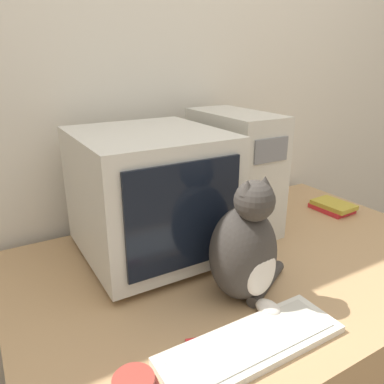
{
  "coord_description": "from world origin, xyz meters",
  "views": [
    {
      "loc": [
        -0.73,
        -0.38,
        1.38
      ],
      "look_at": [
        -0.2,
        0.51,
        1.01
      ],
      "focal_mm": 35.0,
      "sensor_mm": 36.0,
      "label": 1
    }
  ],
  "objects_px": {
    "crt_monitor": "(150,194)",
    "computer_tower": "(233,171)",
    "pen": "(213,337)",
    "book_stack": "(333,206)",
    "cat": "(246,250)",
    "keyboard": "(252,344)"
  },
  "relations": [
    {
      "from": "crt_monitor",
      "to": "computer_tower",
      "type": "relative_size",
      "value": 1.05
    },
    {
      "from": "computer_tower",
      "to": "keyboard",
      "type": "bearing_deg",
      "value": -122.15
    },
    {
      "from": "pen",
      "to": "crt_monitor",
      "type": "bearing_deg",
      "value": 83.68
    },
    {
      "from": "cat",
      "to": "book_stack",
      "type": "distance_m",
      "value": 0.81
    },
    {
      "from": "computer_tower",
      "to": "cat",
      "type": "distance_m",
      "value": 0.5
    },
    {
      "from": "computer_tower",
      "to": "book_stack",
      "type": "distance_m",
      "value": 0.53
    },
    {
      "from": "computer_tower",
      "to": "cat",
      "type": "bearing_deg",
      "value": -122.15
    },
    {
      "from": "cat",
      "to": "crt_monitor",
      "type": "bearing_deg",
      "value": 102.12
    },
    {
      "from": "keyboard",
      "to": "cat",
      "type": "distance_m",
      "value": 0.24
    },
    {
      "from": "book_stack",
      "to": "crt_monitor",
      "type": "bearing_deg",
      "value": 176.35
    },
    {
      "from": "computer_tower",
      "to": "cat",
      "type": "xyz_separation_m",
      "value": [
        -0.26,
        -0.42,
        -0.08
      ]
    },
    {
      "from": "crt_monitor",
      "to": "computer_tower",
      "type": "bearing_deg",
      "value": 8.44
    },
    {
      "from": "crt_monitor",
      "to": "pen",
      "type": "distance_m",
      "value": 0.51
    },
    {
      "from": "book_stack",
      "to": "cat",
      "type": "bearing_deg",
      "value": -157.39
    },
    {
      "from": "cat",
      "to": "book_stack",
      "type": "bearing_deg",
      "value": 16.51
    },
    {
      "from": "computer_tower",
      "to": "keyboard",
      "type": "height_order",
      "value": "computer_tower"
    },
    {
      "from": "computer_tower",
      "to": "keyboard",
      "type": "distance_m",
      "value": 0.72
    },
    {
      "from": "cat",
      "to": "computer_tower",
      "type": "bearing_deg",
      "value": 51.75
    },
    {
      "from": "keyboard",
      "to": "cat",
      "type": "xyz_separation_m",
      "value": [
        0.11,
        0.17,
        0.14
      ]
    },
    {
      "from": "keyboard",
      "to": "book_stack",
      "type": "distance_m",
      "value": 0.96
    },
    {
      "from": "cat",
      "to": "book_stack",
      "type": "relative_size",
      "value": 2.01
    },
    {
      "from": "crt_monitor",
      "to": "book_stack",
      "type": "xyz_separation_m",
      "value": [
        0.85,
        -0.05,
        -0.2
      ]
    }
  ]
}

